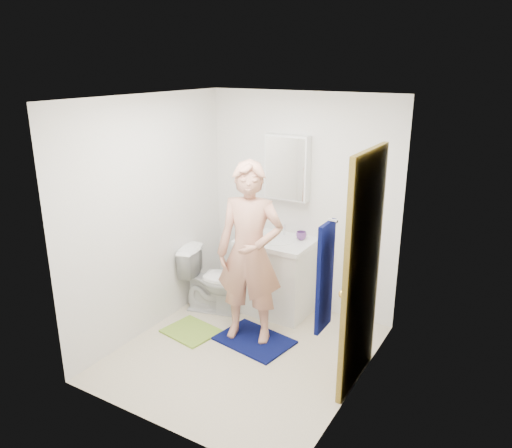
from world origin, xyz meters
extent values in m
cube|color=beige|center=(0.00, 0.00, -0.01)|extent=(2.20, 2.40, 0.02)
cube|color=white|center=(0.00, 0.00, 2.41)|extent=(2.20, 2.40, 0.02)
cube|color=silver|center=(0.00, 1.21, 1.20)|extent=(2.20, 0.02, 2.40)
cube|color=silver|center=(0.00, -1.21, 1.20)|extent=(2.20, 0.02, 2.40)
cube|color=silver|center=(-1.11, 0.00, 1.20)|extent=(0.02, 2.40, 2.40)
cube|color=silver|center=(1.11, 0.00, 1.20)|extent=(0.02, 2.40, 2.40)
cube|color=white|center=(-0.15, 0.91, 0.40)|extent=(0.75, 0.55, 0.80)
cube|color=white|center=(-0.15, 0.91, 0.83)|extent=(0.79, 0.59, 0.05)
cylinder|color=white|center=(-0.15, 0.91, 0.84)|extent=(0.40, 0.40, 0.03)
cylinder|color=silver|center=(-0.15, 1.09, 0.91)|extent=(0.03, 0.03, 0.12)
cube|color=white|center=(-0.15, 1.14, 1.60)|extent=(0.50, 0.12, 0.70)
cube|color=white|center=(-0.15, 1.08, 1.60)|extent=(0.46, 0.01, 0.66)
cube|color=olive|center=(1.07, 0.15, 1.02)|extent=(0.05, 0.80, 2.05)
sphere|color=gold|center=(1.03, -0.17, 0.95)|extent=(0.07, 0.07, 0.07)
cube|color=#070D45|center=(1.03, -0.57, 1.25)|extent=(0.03, 0.24, 0.80)
cylinder|color=silver|center=(1.07, -0.57, 1.67)|extent=(0.06, 0.02, 0.02)
imported|color=white|center=(-0.75, 0.58, 0.37)|extent=(0.80, 0.58, 0.73)
cube|color=#070D45|center=(-0.02, 0.22, 0.01)|extent=(0.79, 0.63, 0.02)
cube|color=#86AD39|center=(-0.68, 0.04, 0.01)|extent=(0.58, 0.52, 0.02)
imported|color=#B16552|center=(-0.44, 0.87, 0.94)|extent=(0.11, 0.11, 0.19)
imported|color=#673A81|center=(0.08, 1.05, 0.89)|extent=(0.15, 0.15, 0.09)
imported|color=tan|center=(-0.09, 0.26, 0.92)|extent=(0.75, 0.59, 1.80)
camera|label=1|loc=(2.24, -3.56, 2.68)|focal=35.00mm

